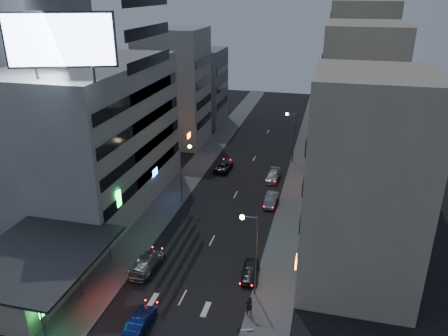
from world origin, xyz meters
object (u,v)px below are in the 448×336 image
(parked_car_left, at_px, (223,166))
(road_car_silver, at_px, (147,263))
(parked_car_right_mid, at_px, (271,200))
(road_car_blue, at_px, (140,321))
(person, at_px, (249,305))
(parked_car_right_near, at_px, (251,271))
(parked_car_right_far, at_px, (273,176))
(scooter_silver_b, at_px, (253,324))

(parked_car_left, relative_size, road_car_silver, 0.91)
(parked_car_right_mid, relative_size, road_car_silver, 0.79)
(road_car_blue, relative_size, road_car_silver, 0.77)
(parked_car_right_mid, bearing_deg, person, -86.17)
(road_car_blue, distance_m, road_car_silver, 8.18)
(parked_car_right_near, distance_m, person, 5.34)
(parked_car_right_mid, height_order, road_car_blue, parked_car_right_mid)
(parked_car_right_near, xyz_separation_m, parked_car_right_mid, (-0.33, 15.80, 0.01))
(parked_car_right_mid, xyz_separation_m, parked_car_left, (-8.82, 9.79, -0.02))
(parked_car_right_near, relative_size, road_car_silver, 0.75)
(road_car_blue, xyz_separation_m, road_car_silver, (-2.70, 7.72, 0.10))
(parked_car_right_far, bearing_deg, scooter_silver_b, -81.95)
(parked_car_right_near, distance_m, parked_car_right_far, 23.64)
(scooter_silver_b, bearing_deg, parked_car_right_far, -14.11)
(road_car_blue, xyz_separation_m, scooter_silver_b, (9.10, 2.08, -0.06))
(parked_car_right_mid, distance_m, road_car_silver, 19.71)
(parked_car_right_near, xyz_separation_m, person, (0.88, -5.26, 0.37))
(parked_car_right_mid, height_order, road_car_silver, road_car_silver)
(parked_car_right_mid, bearing_deg, parked_car_left, 132.56)
(parked_car_left, relative_size, parked_car_right_far, 1.07)
(road_car_silver, distance_m, scooter_silver_b, 13.08)
(parked_car_right_near, height_order, parked_car_right_far, parked_car_right_near)
(parked_car_left, bearing_deg, person, 110.50)
(scooter_silver_b, bearing_deg, parked_car_left, -1.01)
(road_car_blue, bearing_deg, road_car_silver, -71.17)
(parked_car_left, relative_size, road_car_blue, 1.18)
(parked_car_right_near, height_order, road_car_silver, road_car_silver)
(road_car_silver, bearing_deg, parked_car_right_near, -170.73)
(parked_car_right_mid, distance_m, scooter_silver_b, 22.76)
(parked_car_right_near, height_order, person, person)
(parked_car_right_far, distance_m, person, 28.95)
(parked_car_right_mid, relative_size, parked_car_left, 0.87)
(parked_car_right_mid, bearing_deg, parked_car_right_far, 96.83)
(parked_car_right_near, relative_size, road_car_blue, 0.97)
(parked_car_right_far, xyz_separation_m, scooter_silver_b, (2.75, -30.50, -0.04))
(road_car_silver, bearing_deg, parked_car_right_mid, -117.82)
(road_car_blue, relative_size, scooter_silver_b, 2.51)
(parked_car_right_mid, height_order, parked_car_left, parked_car_right_mid)
(road_car_blue, bearing_deg, parked_car_right_near, -130.54)
(parked_car_left, xyz_separation_m, parked_car_right_far, (7.96, -1.97, -0.02))
(parked_car_right_far, xyz_separation_m, person, (2.07, -28.87, 0.39))
(parked_car_right_far, distance_m, scooter_silver_b, 30.62)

